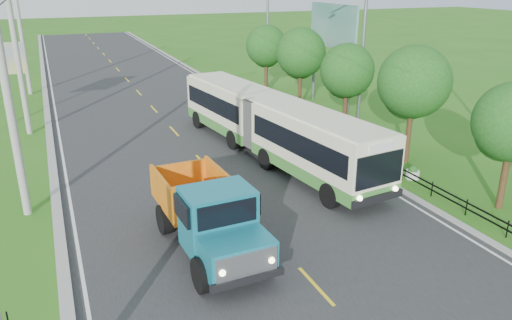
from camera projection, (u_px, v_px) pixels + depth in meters
ground at (316, 286)px, 15.50m from camera, size 240.00×240.00×0.00m
road at (167, 123)px, 32.80m from camera, size 14.00×120.00×0.02m
curb_left at (49, 135)px, 30.16m from camera, size 0.40×120.00×0.15m
curb_right at (266, 112)px, 35.39m from camera, size 0.30×120.00×0.10m
edge_line_left at (59, 135)px, 30.38m from camera, size 0.12×120.00×0.00m
edge_line_right at (259, 113)px, 35.22m from camera, size 0.12×120.00×0.00m
centre_dash at (316, 286)px, 15.49m from camera, size 0.12×2.20×0.00m
railing_right at (318, 129)px, 30.42m from camera, size 0.04×40.00×0.60m
pole_near at (8, 90)px, 18.53m from camera, size 3.51×0.32×10.00m
pole_mid at (17, 49)px, 28.91m from camera, size 3.51×0.32×10.00m
pole_far at (21, 30)px, 39.30m from camera, size 3.51×0.32×10.00m
tree_second at (511, 125)px, 19.72m from camera, size 3.18×3.26×5.30m
tree_third at (413, 85)px, 24.75m from camera, size 3.60×3.62×6.00m
tree_fourth at (347, 73)px, 30.08m from camera, size 3.24×3.31×5.40m
tree_fifth at (301, 55)px, 35.18m from camera, size 3.48×3.52×5.80m
tree_back at (266, 48)px, 40.45m from camera, size 3.30×3.36×5.50m
streetlight_mid at (360, 51)px, 29.79m from camera, size 3.02×0.20×9.07m
streetlight_far at (266, 29)px, 41.91m from camera, size 3.02×0.20×9.07m
planter_near at (413, 173)px, 23.72m from camera, size 0.64×0.64×0.67m
planter_mid at (327, 129)px, 30.64m from camera, size 0.64×0.64×0.67m
planter_far at (273, 101)px, 37.57m from camera, size 0.64×0.64×0.67m
billboard_left at (0, 64)px, 31.48m from camera, size 3.00×0.20×5.20m
billboard_right at (333, 32)px, 35.44m from camera, size 0.24×6.00×7.30m
bus at (271, 122)px, 26.11m from camera, size 4.62×16.47×3.14m
dump_truck at (209, 211)px, 17.05m from camera, size 2.77×6.47×2.67m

